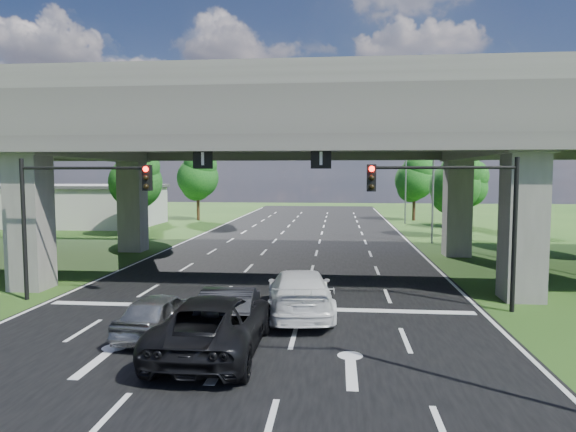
% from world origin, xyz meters
% --- Properties ---
extents(ground, '(160.00, 160.00, 0.00)m').
position_xyz_m(ground, '(0.00, 0.00, 0.00)').
color(ground, '#234716').
rests_on(ground, ground).
extents(road, '(18.00, 120.00, 0.03)m').
position_xyz_m(road, '(0.00, 10.00, 0.01)').
color(road, black).
rests_on(road, ground).
extents(overpass, '(80.00, 15.00, 10.00)m').
position_xyz_m(overpass, '(0.00, 12.00, 7.92)').
color(overpass, '#373432').
rests_on(overpass, ground).
extents(warehouse, '(20.00, 10.00, 4.00)m').
position_xyz_m(warehouse, '(-26.00, 35.00, 2.00)').
color(warehouse, '#9E9E99').
rests_on(warehouse, ground).
extents(signal_right, '(5.76, 0.54, 6.00)m').
position_xyz_m(signal_right, '(7.82, 3.94, 4.19)').
color(signal_right, black).
rests_on(signal_right, ground).
extents(signal_left, '(5.76, 0.54, 6.00)m').
position_xyz_m(signal_left, '(-7.82, 3.94, 4.19)').
color(signal_left, black).
rests_on(signal_left, ground).
extents(streetlight_far, '(3.38, 0.25, 10.00)m').
position_xyz_m(streetlight_far, '(10.10, 24.00, 5.85)').
color(streetlight_far, gray).
rests_on(streetlight_far, ground).
extents(streetlight_beyond, '(3.38, 0.25, 10.00)m').
position_xyz_m(streetlight_beyond, '(10.10, 40.00, 5.85)').
color(streetlight_beyond, gray).
rests_on(streetlight_beyond, ground).
extents(tree_left_near, '(4.50, 4.50, 7.80)m').
position_xyz_m(tree_left_near, '(-13.95, 26.00, 4.82)').
color(tree_left_near, black).
rests_on(tree_left_near, ground).
extents(tree_left_mid, '(3.91, 3.90, 6.76)m').
position_xyz_m(tree_left_mid, '(-16.95, 34.00, 4.17)').
color(tree_left_mid, black).
rests_on(tree_left_mid, ground).
extents(tree_left_far, '(4.80, 4.80, 8.32)m').
position_xyz_m(tree_left_far, '(-12.95, 42.00, 5.14)').
color(tree_left_far, black).
rests_on(tree_left_far, ground).
extents(tree_right_near, '(4.20, 4.20, 7.28)m').
position_xyz_m(tree_right_near, '(13.05, 28.00, 4.50)').
color(tree_right_near, black).
rests_on(tree_right_near, ground).
extents(tree_right_mid, '(3.91, 3.90, 6.76)m').
position_xyz_m(tree_right_mid, '(16.05, 36.00, 4.17)').
color(tree_right_mid, black).
rests_on(tree_right_mid, ground).
extents(tree_right_far, '(4.50, 4.50, 7.80)m').
position_xyz_m(tree_right_far, '(12.05, 44.00, 4.82)').
color(tree_right_far, black).
rests_on(tree_right_far, ground).
extents(car_silver, '(2.10, 4.34, 1.43)m').
position_xyz_m(car_silver, '(-2.61, -0.27, 0.74)').
color(car_silver, '#94979B').
rests_on(car_silver, road).
extents(car_dark, '(2.11, 5.00, 1.61)m').
position_xyz_m(car_dark, '(-0.33, 0.06, 0.83)').
color(car_dark, black).
rests_on(car_dark, road).
extents(car_white, '(3.04, 6.12, 1.71)m').
position_xyz_m(car_white, '(1.80, 2.67, 0.88)').
color(car_white, silver).
rests_on(car_white, road).
extents(car_trailing, '(2.88, 6.19, 1.72)m').
position_xyz_m(car_trailing, '(-0.43, -1.69, 0.89)').
color(car_trailing, black).
rests_on(car_trailing, road).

